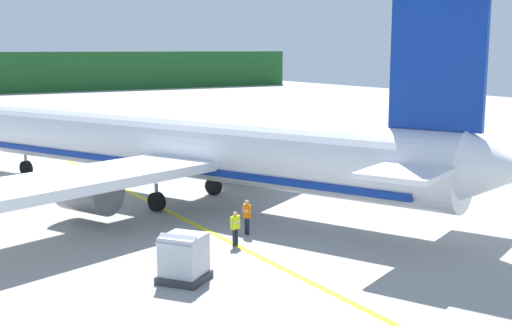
# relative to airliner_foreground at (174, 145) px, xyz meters

# --- Properties ---
(airliner_foreground) EXTENTS (33.14, 39.34, 11.90)m
(airliner_foreground) POSITION_rel_airliner_foreground_xyz_m (0.00, 0.00, 0.00)
(airliner_foreground) COLOR silver
(airliner_foreground) RESTS_ON ground
(cargo_container_near) EXTENTS (2.43, 2.43, 2.02)m
(cargo_container_near) POSITION_rel_airliner_foreground_xyz_m (-5.63, -13.27, -2.44)
(cargo_container_near) COLOR #333338
(cargo_container_near) RESTS_ON ground
(crew_loader_left) EXTENTS (0.61, 0.35, 1.63)m
(crew_loader_left) POSITION_rel_airliner_foreground_xyz_m (-1.49, -10.08, -2.43)
(crew_loader_left) COLOR #191E33
(crew_loader_left) RESTS_ON ground
(crew_loader_right) EXTENTS (0.26, 0.63, 1.75)m
(crew_loader_right) POSITION_rel_airliner_foreground_xyz_m (-0.07, -8.74, -2.35)
(crew_loader_right) COLOR #191E33
(crew_loader_right) RESTS_ON ground
(apron_guide_line) EXTENTS (0.30, 60.00, 0.01)m
(apron_guide_line) POSITION_rel_airliner_foreground_xyz_m (-1.44, -4.48, -3.39)
(apron_guide_line) COLOR yellow
(apron_guide_line) RESTS_ON ground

